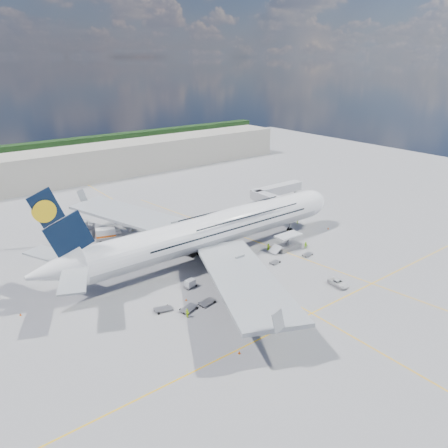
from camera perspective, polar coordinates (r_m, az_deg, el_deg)
ground at (r=94.41m, az=2.25°, el=-6.39°), size 300.00×300.00×0.00m
taxi_line_main at (r=94.41m, az=2.25°, el=-6.39°), size 0.25×220.00×0.01m
taxi_line_cross at (r=82.14m, az=11.38°, el=-11.36°), size 120.00×0.25×0.01m
taxi_line_diag at (r=109.57m, az=4.55°, el=-2.42°), size 14.16×99.06×0.01m
airliner at (r=98.87m, az=-1.28°, el=-0.70°), size 77.26×79.15×23.71m
jet_bridge at (r=124.90m, az=6.70°, el=3.82°), size 18.80×12.10×8.50m
cargo_loader at (r=106.24m, az=8.26°, el=-2.62°), size 8.53×3.20×3.67m
terminal at (r=172.17m, az=-18.53°, el=7.35°), size 180.00×16.00×12.00m
tree_line at (r=228.18m, az=-12.89°, el=10.51°), size 160.00×6.00×8.00m
dolly_row_a at (r=88.64m, az=-4.43°, el=-7.73°), size 2.83×1.86×1.66m
dolly_row_b at (r=81.86m, az=-7.94°, el=-10.94°), size 3.60×2.59×0.48m
dolly_row_c at (r=83.19m, az=-2.25°, el=-10.16°), size 3.61×2.45×0.48m
dolly_back at (r=81.53m, az=-4.64°, el=-10.92°), size 3.81×2.86×0.50m
dolly_nose_far at (r=103.88m, az=10.85°, el=-3.93°), size 2.86×1.84×0.39m
dolly_nose_near at (r=99.08m, az=6.68°, el=-4.95°), size 2.84×1.96×0.38m
baggage_tug at (r=83.15m, az=3.94°, el=-9.89°), size 2.95×1.60×1.77m
catering_truck_inner at (r=112.43m, az=-14.90°, el=-1.47°), size 6.87×4.09×3.84m
catering_truck_outer at (r=117.75m, az=-18.32°, el=-0.72°), size 7.76×6.20×4.26m
service_van at (r=92.03m, az=14.72°, el=-7.45°), size 2.47×4.74×1.27m
crew_nose at (r=122.80m, az=9.60°, el=0.46°), size 0.80×0.61×1.94m
crew_loader at (r=107.00m, az=10.64°, el=-2.78°), size 1.12×1.15×1.86m
crew_wing at (r=79.30m, az=-4.82°, el=-11.51°), size 0.51×1.06×1.76m
crew_van at (r=105.00m, az=5.81°, el=-3.00°), size 0.75×0.98×1.80m
crew_tug at (r=83.08m, az=6.87°, el=-10.06°), size 1.12×0.91×1.51m
cone_nose at (r=120.78m, az=13.45°, el=-0.54°), size 0.43×0.43×0.55m
cone_wing_left_inner at (r=109.10m, az=-9.83°, el=-2.62°), size 0.46×0.46×0.58m
cone_wing_left_outer at (r=114.78m, az=-11.07°, el=-1.50°), size 0.45×0.45×0.57m
cone_wing_right_inner at (r=84.52m, az=-4.98°, el=-9.80°), size 0.38×0.38×0.49m
cone_wing_right_outer at (r=71.03m, az=2.02°, el=-16.39°), size 0.44×0.44×0.56m
cone_tail at (r=87.82m, az=-25.06°, el=-10.65°), size 0.38×0.38×0.48m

